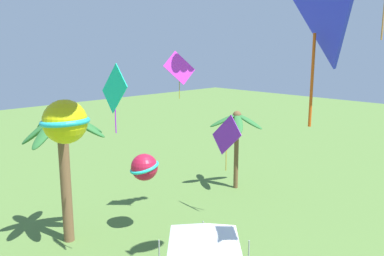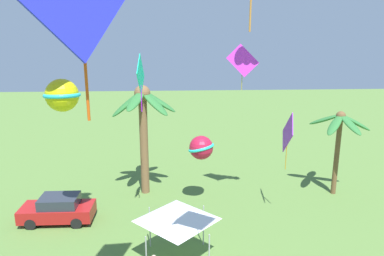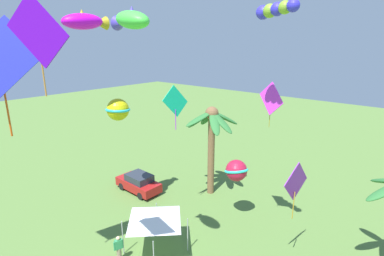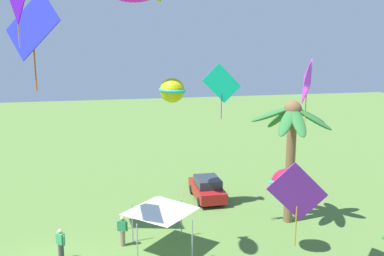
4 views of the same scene
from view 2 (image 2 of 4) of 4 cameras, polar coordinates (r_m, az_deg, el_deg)
name	(u,v)px [view 2 (image 2 of 4)]	position (r m, az deg, el deg)	size (l,w,h in m)	color
palm_tree_0	(340,130)	(24.28, 22.49, -0.24)	(3.63, 3.77, 5.50)	brown
palm_tree_1	(143,113)	(22.65, -7.78, 2.40)	(4.15, 4.56, 7.10)	brown
parked_car_0	(58,209)	(21.53, -20.54, -12.01)	(3.92, 1.77, 1.51)	#A51919
festival_tent	(177,212)	(16.18, -2.41, -13.27)	(2.86, 2.86, 2.85)	#9E9EA3
kite_ball_1	(62,95)	(16.76, -19.99, 4.92)	(1.82, 1.83, 1.45)	#C9C30F
kite_diamond_4	(288,134)	(20.19, 14.98, -0.85)	(0.30, 2.36, 3.29)	purple
kite_ball_5	(201,148)	(21.25, 1.47, -3.15)	(2.12, 2.12, 1.43)	#B41837
kite_diamond_6	(141,76)	(18.05, -8.18, 8.26)	(0.22, 2.08, 2.90)	#12D9A4
kite_diamond_7	(243,61)	(20.30, 8.05, 10.50)	(1.75, 0.66, 2.56)	#E034DE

